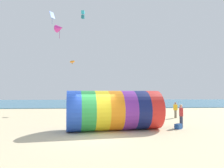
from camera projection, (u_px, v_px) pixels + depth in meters
ground_plane at (96, 136)px, 11.88m from camera, size 120.00×120.00×0.00m
sea at (98, 102)px, 53.04m from camera, size 120.00×40.00×0.10m
giant_inflatable_tube at (114, 110)px, 13.98m from camera, size 6.84×3.62×2.74m
kite_handler at (181, 116)px, 15.06m from camera, size 0.28×0.39×1.72m
kite_blue_diamond at (52, 15)px, 29.60m from camera, size 0.81×0.90×1.88m
kite_orange_parafoil at (72, 62)px, 27.02m from camera, size 1.00×1.01×0.54m
kite_magenta_delta at (60, 28)px, 19.73m from camera, size 1.03×1.03×1.42m
kite_cyan_box at (83, 15)px, 26.42m from camera, size 0.44×0.44×1.08m
bystander_near_water at (146, 110)px, 19.55m from camera, size 0.36×0.42×1.73m
bystander_mid_beach at (175, 110)px, 20.68m from camera, size 0.37×0.24×1.62m
cooler_box at (178, 126)px, 14.36m from camera, size 0.63×0.60×0.36m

